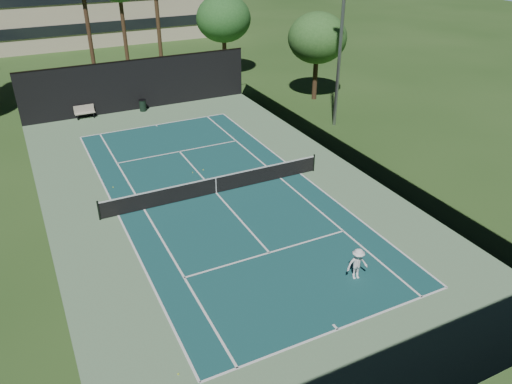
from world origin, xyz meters
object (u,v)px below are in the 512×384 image
tennis_ball_c (193,172)px  tennis_ball_d (113,187)px  park_bench (84,111)px  tennis_ball_a (178,374)px  tennis_net (216,184)px  trash_bin (143,105)px  player (357,264)px  tennis_ball_b (203,170)px

tennis_ball_c → tennis_ball_d: tennis_ball_d is taller
tennis_ball_c → park_bench: park_bench is taller
tennis_ball_a → tennis_ball_d: (0.96, 14.49, 0.00)m
tennis_ball_a → tennis_ball_d: same height
tennis_net → tennis_ball_a: (-6.01, -11.24, -0.52)m
tennis_net → tennis_ball_c: tennis_net is taller
trash_bin → player: bearing=-84.4°
tennis_ball_b → tennis_ball_c: bearing=-176.2°
tennis_ball_c → player: bearing=-77.6°
tennis_ball_c → park_bench: (-4.15, 12.74, 0.52)m
tennis_ball_d → park_bench: (0.59, 12.52, 0.51)m
tennis_ball_d → trash_bin: 13.17m
park_bench → tennis_ball_b: bearing=-69.1°
tennis_ball_d → park_bench: park_bench is taller
trash_bin → tennis_ball_a: bearing=-102.7°
tennis_ball_d → trash_bin: size_ratio=0.07×
tennis_ball_b → park_bench: size_ratio=0.05×
tennis_ball_c → tennis_net: bearing=-84.2°
tennis_ball_b → park_bench: (-4.86, 12.69, 0.51)m
tennis_ball_b → tennis_ball_d: (-5.45, 0.17, -0.00)m
player → tennis_net: bearing=113.9°
tennis_net → player: (2.47, -9.65, 0.18)m
tennis_ball_a → park_bench: size_ratio=0.05×
tennis_net → park_bench: tennis_net is taller
tennis_ball_a → tennis_ball_b: 15.68m
tennis_ball_b → park_bench: bearing=110.9°
tennis_ball_d → player: bearing=-59.8°
park_bench → tennis_ball_c: bearing=-72.0°
tennis_net → tennis_ball_a: size_ratio=188.36×
tennis_net → tennis_ball_a: bearing=-118.1°
tennis_ball_a → tennis_ball_c: 15.36m
tennis_ball_a → tennis_ball_b: bearing=65.9°
tennis_net → trash_bin: size_ratio=13.65×
tennis_ball_d → trash_bin: trash_bin is taller
player → tennis_ball_b: 12.91m
tennis_net → tennis_ball_d: (-5.05, 3.24, -0.52)m
tennis_ball_a → trash_bin: (6.00, 26.65, 0.44)m
tennis_ball_a → tennis_ball_d: 14.52m
player → tennis_ball_d: 14.95m
tennis_ball_b → tennis_ball_c: 0.71m
player → tennis_ball_a: (-8.48, -1.59, -0.70)m
tennis_net → tennis_ball_c: size_ratio=214.83×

